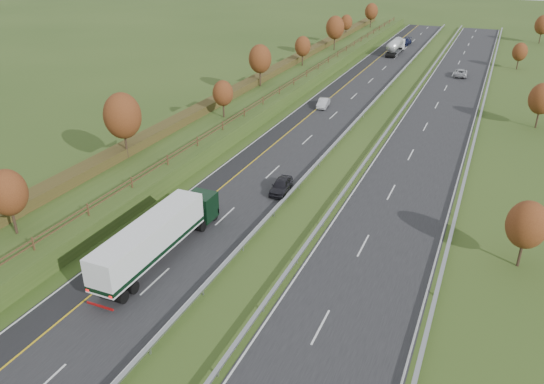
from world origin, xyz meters
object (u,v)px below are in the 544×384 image
(car_dark_near, at_px, (281,186))
(car_oncoming, at_px, (461,73))
(car_small_far, at_px, (406,41))
(road_tanker, at_px, (396,46))
(car_silver_mid, at_px, (323,103))
(box_lorry, at_px, (158,236))

(car_dark_near, distance_m, car_oncoming, 64.43)
(car_small_far, height_order, car_oncoming, car_small_far)
(car_small_far, bearing_deg, road_tanker, -87.25)
(car_dark_near, xyz_separation_m, car_small_far, (-3.98, 93.71, 0.04))
(car_silver_mid, relative_size, car_oncoming, 0.84)
(car_dark_near, bearing_deg, car_small_far, 86.69)
(road_tanker, bearing_deg, car_silver_mid, -92.14)
(box_lorry, xyz_separation_m, road_tanker, (0.47, 97.07, -0.47))
(box_lorry, relative_size, road_tanker, 1.45)
(box_lorry, xyz_separation_m, car_oncoming, (17.03, 79.58, -1.57))
(box_lorry, height_order, road_tanker, box_lorry)
(road_tanker, xyz_separation_m, car_oncoming, (16.56, -17.49, -1.10))
(box_lorry, xyz_separation_m, car_dark_near, (4.50, 16.38, -1.53))
(car_silver_mid, bearing_deg, car_oncoming, 52.66)
(car_dark_near, height_order, car_oncoming, car_dark_near)
(box_lorry, xyz_separation_m, car_small_far, (0.52, 110.09, -1.49))
(car_dark_near, xyz_separation_m, car_oncoming, (12.53, 63.20, -0.04))
(car_dark_near, relative_size, car_small_far, 0.81)
(car_oncoming, bearing_deg, box_lorry, 75.01)
(box_lorry, bearing_deg, car_dark_near, 74.65)
(car_silver_mid, bearing_deg, car_small_far, 81.55)
(box_lorry, xyz_separation_m, car_silver_mid, (-1.34, 48.54, -1.57))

